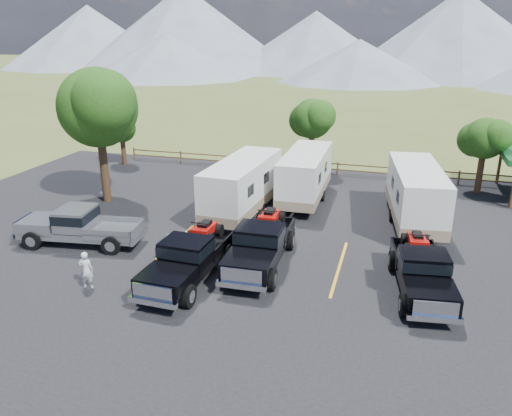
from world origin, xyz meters
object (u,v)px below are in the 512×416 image
(rig_center, at_px, (261,243))
(trailer_right, at_px, (416,195))
(pickup_silver, at_px, (80,226))
(person_b, at_px, (171,251))
(rig_right, at_px, (422,269))
(trailer_left, at_px, (242,187))
(trailer_center, at_px, (305,176))
(tree_big_nw, at_px, (97,108))
(rig_left, at_px, (189,257))
(person_a, at_px, (86,270))

(rig_center, height_order, trailer_right, trailer_right)
(pickup_silver, distance_m, person_b, 5.34)
(rig_right, distance_m, trailer_left, 11.23)
(person_b, bearing_deg, trailer_center, 50.40)
(rig_center, bearing_deg, tree_big_nw, 151.29)
(rig_center, relative_size, pickup_silver, 1.01)
(rig_left, distance_m, rig_right, 9.23)
(tree_big_nw, bearing_deg, trailer_left, 0.43)
(tree_big_nw, height_order, pickup_silver, tree_big_nw)
(tree_big_nw, relative_size, trailer_right, 0.88)
(trailer_left, xyz_separation_m, pickup_silver, (-6.17, -6.03, -0.67))
(pickup_silver, bearing_deg, rig_right, 81.08)
(pickup_silver, relative_size, person_b, 3.98)
(trailer_left, distance_m, person_a, 10.30)
(tree_big_nw, relative_size, person_a, 5.03)
(trailer_right, bearing_deg, pickup_silver, -162.25)
(tree_big_nw, bearing_deg, trailer_center, 16.29)
(trailer_center, relative_size, pickup_silver, 1.37)
(rig_center, distance_m, trailer_right, 9.40)
(rig_left, height_order, trailer_right, trailer_right)
(tree_big_nw, xyz_separation_m, trailer_right, (17.62, 1.19, -3.95))
(person_b, bearing_deg, trailer_left, 62.91)
(person_a, bearing_deg, trailer_center, -128.53)
(rig_center, xyz_separation_m, trailer_right, (6.42, 6.84, 0.60))
(trailer_right, bearing_deg, rig_right, -95.64)
(rig_right, xyz_separation_m, trailer_left, (-9.31, 6.25, 0.68))
(trailer_left, xyz_separation_m, person_b, (-0.95, -7.12, -0.82))
(trailer_left, height_order, trailer_right, trailer_left)
(trailer_left, distance_m, trailer_center, 4.33)
(rig_left, height_order, pickup_silver, rig_left)
(rig_left, bearing_deg, trailer_left, 93.54)
(tree_big_nw, xyz_separation_m, rig_center, (11.19, -5.65, -4.56))
(person_b, bearing_deg, person_a, -152.74)
(trailer_left, bearing_deg, tree_big_nw, -176.13)
(rig_left, xyz_separation_m, rig_center, (2.45, 2.10, 0.03))
(rig_left, relative_size, trailer_right, 0.69)
(rig_center, bearing_deg, trailer_left, 113.04)
(pickup_silver, bearing_deg, trailer_right, 107.02)
(trailer_center, bearing_deg, rig_left, -104.29)
(rig_center, xyz_separation_m, person_b, (-3.61, -1.40, -0.22))
(rig_left, distance_m, rig_center, 3.23)
(rig_left, relative_size, rig_center, 0.97)
(pickup_silver, distance_m, person_a, 4.62)
(person_b, bearing_deg, rig_center, 1.76)
(tree_big_nw, height_order, trailer_right, tree_big_nw)
(pickup_silver, xyz_separation_m, person_a, (2.80, -3.67, -0.16))
(rig_center, height_order, pickup_silver, rig_center)
(trailer_right, relative_size, person_a, 5.69)
(trailer_left, xyz_separation_m, trailer_center, (2.85, 3.26, -0.05))
(rig_left, xyz_separation_m, person_a, (-3.59, -1.89, -0.19))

